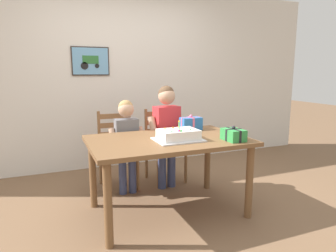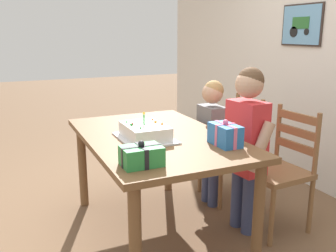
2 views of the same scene
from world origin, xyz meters
name	(u,v)px [view 1 (image 1 of 2)]	position (x,y,z in m)	size (l,w,h in m)	color
ground_plane	(168,211)	(0.00, 0.00, 0.00)	(20.00, 20.00, 0.00)	brown
back_wall	(123,78)	(0.00, 1.75, 1.30)	(6.40, 0.11, 2.60)	silver
dining_table	(168,148)	(0.00, 0.00, 0.66)	(1.51, 0.96, 0.76)	brown
birthday_cake	(178,135)	(0.06, -0.11, 0.81)	(0.44, 0.34, 0.19)	silver
gift_box_red_large	(233,135)	(0.54, -0.31, 0.81)	(0.16, 0.22, 0.14)	#2D8E42
gift_box_beside_cake	(191,124)	(0.40, 0.31, 0.83)	(0.23, 0.14, 0.17)	#286BB7
chair_left	(117,149)	(-0.31, 0.87, 0.47)	(0.43, 0.43, 0.92)	brown
chair_right	(164,144)	(0.31, 0.87, 0.47)	(0.44, 0.44, 0.92)	brown
child_older	(167,127)	(0.23, 0.61, 0.75)	(0.46, 0.27, 1.23)	#38426B
child_younger	(127,138)	(-0.25, 0.61, 0.66)	(0.39, 0.22, 1.09)	#38426B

